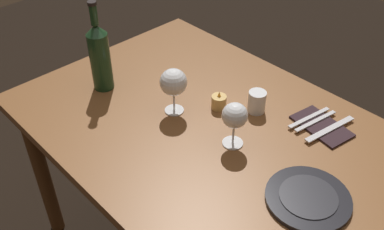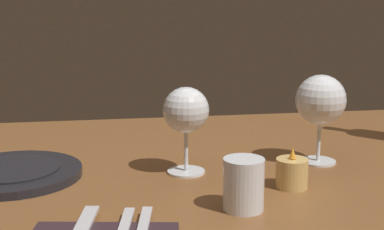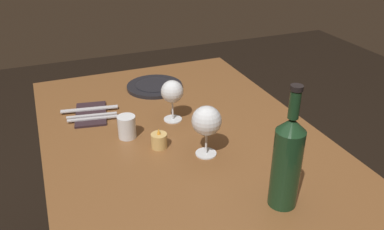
{
  "view_description": "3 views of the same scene",
  "coord_description": "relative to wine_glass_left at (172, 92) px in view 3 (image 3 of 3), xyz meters",
  "views": [
    {
      "loc": [
        0.77,
        -0.81,
        1.68
      ],
      "look_at": [
        -0.0,
        -0.07,
        0.82
      ],
      "focal_mm": 41.39,
      "sensor_mm": 36.0,
      "label": 1
    },
    {
      "loc": [
        0.25,
        0.94,
        1.06
      ],
      "look_at": [
        0.09,
        -0.04,
        0.84
      ],
      "focal_mm": 53.37,
      "sensor_mm": 36.0,
      "label": 2
    },
    {
      "loc": [
        -1.09,
        0.4,
        1.43
      ],
      "look_at": [
        0.02,
        -0.05,
        0.8
      ],
      "focal_mm": 37.29,
      "sensor_mm": 36.0,
      "label": 3
    }
  ],
  "objects": [
    {
      "name": "dining_table",
      "position": [
        -0.11,
        0.01,
        -0.2
      ],
      "size": [
        1.3,
        0.9,
        0.74
      ],
      "color": "brown",
      "rests_on": "ground"
    },
    {
      "name": "wine_glass_left",
      "position": [
        0.0,
        0.0,
        0.0
      ],
      "size": [
        0.08,
        0.08,
        0.15
      ],
      "color": "white",
      "rests_on": "dining_table"
    },
    {
      "name": "wine_glass_right",
      "position": [
        -0.25,
        -0.02,
        0.01
      ],
      "size": [
        0.09,
        0.09,
        0.16
      ],
      "color": "white",
      "rests_on": "dining_table"
    },
    {
      "name": "wine_bottle",
      "position": [
        -0.53,
        -0.11,
        0.02
      ],
      "size": [
        0.07,
        0.07,
        0.33
      ],
      "color": "#19381E",
      "rests_on": "dining_table"
    },
    {
      "name": "water_tumbler",
      "position": [
        -0.06,
        0.18,
        -0.07
      ],
      "size": [
        0.06,
        0.06,
        0.08
      ],
      "color": "white",
      "rests_on": "dining_table"
    },
    {
      "name": "votive_candle",
      "position": [
        -0.16,
        0.1,
        -0.09
      ],
      "size": [
        0.05,
        0.05,
        0.07
      ],
      "color": "#DBB266",
      "rests_on": "dining_table"
    },
    {
      "name": "dinner_plate",
      "position": [
        0.3,
        -0.02,
        -0.1
      ],
      "size": [
        0.23,
        0.23,
        0.02
      ],
      "color": "black",
      "rests_on": "dining_table"
    },
    {
      "name": "folded_napkin",
      "position": [
        0.15,
        0.27,
        -0.1
      ],
      "size": [
        0.21,
        0.14,
        0.01
      ],
      "color": "#2D1E23",
      "rests_on": "dining_table"
    },
    {
      "name": "fork_inner",
      "position": [
        0.12,
        0.27,
        -0.1
      ],
      "size": [
        0.04,
        0.18,
        0.0
      ],
      "color": "silver",
      "rests_on": "folded_napkin"
    },
    {
      "name": "fork_outer",
      "position": [
        0.1,
        0.27,
        -0.1
      ],
      "size": [
        0.04,
        0.18,
        0.0
      ],
      "color": "silver",
      "rests_on": "folded_napkin"
    },
    {
      "name": "table_knife",
      "position": [
        0.18,
        0.27,
        -0.1
      ],
      "size": [
        0.05,
        0.21,
        0.0
      ],
      "color": "silver",
      "rests_on": "folded_napkin"
    }
  ]
}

